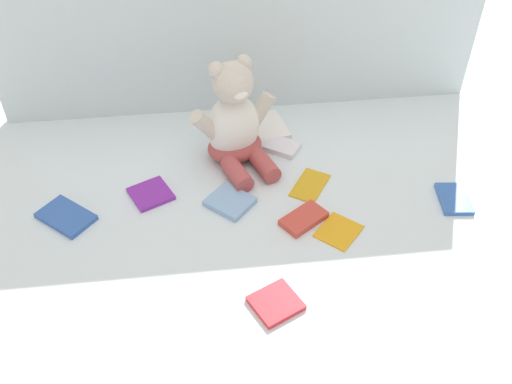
{
  "coord_description": "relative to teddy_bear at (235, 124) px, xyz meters",
  "views": [
    {
      "loc": [
        -0.13,
        -1.12,
        1.04
      ],
      "look_at": [
        -0.01,
        -0.1,
        0.1
      ],
      "focal_mm": 40.93,
      "sensor_mm": 36.0,
      "label": 1
    }
  ],
  "objects": [
    {
      "name": "book_case_0",
      "position": [
        0.55,
        -0.25,
        -0.11
      ],
      "size": [
        0.09,
        0.12,
        0.01
      ],
      "primitive_type": "cube",
      "rotation": [
        0.0,
        0.0,
        6.17
      ],
      "color": "#3563B6",
      "rests_on": "ground_plane"
    },
    {
      "name": "backdrop_drape",
      "position": [
        0.04,
        0.25,
        0.19
      ],
      "size": [
        1.42,
        0.03,
        0.6
      ],
      "primitive_type": "cube",
      "color": "silver",
      "rests_on": "ground_plane"
    },
    {
      "name": "book_case_9",
      "position": [
        0.19,
        -0.15,
        -0.11
      ],
      "size": [
        0.13,
        0.14,
        0.01
      ],
      "primitive_type": "cube",
      "rotation": [
        0.0,
        0.0,
        2.57
      ],
      "color": "gold",
      "rests_on": "ground_plane"
    },
    {
      "name": "book_case_2",
      "position": [
        0.11,
        0.12,
        -0.1
      ],
      "size": [
        0.12,
        0.15,
        0.02
      ],
      "primitive_type": "cube",
      "rotation": [
        0.0,
        0.0,
        3.35
      ],
      "color": "white",
      "rests_on": "ground_plane"
    },
    {
      "name": "book_case_5",
      "position": [
        0.04,
        -0.52,
        -0.11
      ],
      "size": [
        0.13,
        0.13,
        0.01
      ],
      "primitive_type": "cube",
      "rotation": [
        0.0,
        0.0,
        3.6
      ],
      "color": "red",
      "rests_on": "ground_plane"
    },
    {
      "name": "book_case_3",
      "position": [
        -0.44,
        -0.2,
        -0.11
      ],
      "size": [
        0.16,
        0.16,
        0.01
      ],
      "primitive_type": "cube",
      "rotation": [
        0.0,
        0.0,
        3.99
      ],
      "color": "#325CAE",
      "rests_on": "ground_plane"
    },
    {
      "name": "ground_plane",
      "position": [
        0.04,
        -0.16,
        -0.11
      ],
      "size": [
        3.2,
        3.2,
        0.0
      ],
      "primitive_type": "plane",
      "color": "silver"
    },
    {
      "name": "book_case_7",
      "position": [
        -0.03,
        -0.19,
        -0.1
      ],
      "size": [
        0.14,
        0.14,
        0.02
      ],
      "primitive_type": "cube",
      "rotation": [
        0.0,
        0.0,
        0.82
      ],
      "color": "#81ABD6",
      "rests_on": "ground_plane"
    },
    {
      "name": "teddy_bear",
      "position": [
        0.0,
        0.0,
        0.0
      ],
      "size": [
        0.25,
        0.25,
        0.3
      ],
      "rotation": [
        0.0,
        0.0,
        0.35
      ],
      "color": "white",
      "rests_on": "ground_plane"
    },
    {
      "name": "book_case_6",
      "position": [
        0.22,
        -0.32,
        -0.11
      ],
      "size": [
        0.13,
        0.14,
        0.01
      ],
      "primitive_type": "cube",
      "rotation": [
        0.0,
        0.0,
        5.55
      ],
      "color": "orange",
      "rests_on": "ground_plane"
    },
    {
      "name": "book_case_1",
      "position": [
        -0.24,
        -0.13,
        -0.11
      ],
      "size": [
        0.13,
        0.13,
        0.01
      ],
      "primitive_type": "cube",
      "rotation": [
        0.0,
        0.0,
        3.58
      ],
      "color": "purple",
      "rests_on": "ground_plane"
    },
    {
      "name": "book_case_8",
      "position": [
        0.13,
        0.02,
        -0.1
      ],
      "size": [
        0.13,
        0.12,
        0.02
      ],
      "primitive_type": "cube",
      "rotation": [
        0.0,
        0.0,
        4.13
      ],
      "color": "white",
      "rests_on": "ground_plane"
    },
    {
      "name": "book_case_4",
      "position": [
        0.15,
        -0.27,
        -0.1
      ],
      "size": [
        0.13,
        0.12,
        0.02
      ],
      "primitive_type": "cube",
      "rotation": [
        0.0,
        0.0,
        2.17
      ],
      "color": "#C84135",
      "rests_on": "ground_plane"
    }
  ]
}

